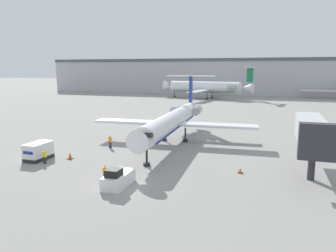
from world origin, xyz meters
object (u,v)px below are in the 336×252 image
(traffic_cone_left, at_px, (70,156))
(airplane_parked_far_left, at_px, (207,87))
(luggage_cart, at_px, (38,151))
(worker_near_tug, at_px, (105,173))
(pushback_tug, at_px, (118,179))
(worker_by_wing, at_px, (110,141))
(airplane_main, at_px, (173,120))
(traffic_cone_right, at_px, (240,170))
(worker_on_apron, at_px, (45,156))
(jet_bridge, at_px, (311,132))

(traffic_cone_left, xyz_separation_m, airplane_parked_far_left, (-0.52, 87.53, 3.84))
(luggage_cart, height_order, worker_near_tug, luggage_cart)
(worker_near_tug, relative_size, traffic_cone_left, 2.16)
(airplane_parked_far_left, bearing_deg, pushback_tug, -83.63)
(worker_by_wing, bearing_deg, airplane_parked_far_left, 91.83)
(airplane_parked_far_left, bearing_deg, worker_near_tug, -84.58)
(luggage_cart, bearing_deg, traffic_cone_left, 22.98)
(airplane_main, distance_m, airplane_parked_far_left, 75.36)
(worker_by_wing, height_order, airplane_parked_far_left, airplane_parked_far_left)
(luggage_cart, relative_size, airplane_parked_far_left, 0.10)
(traffic_cone_left, bearing_deg, airplane_parked_far_left, 90.34)
(worker_near_tug, height_order, traffic_cone_right, worker_near_tug)
(airplane_main, height_order, airplane_parked_far_left, airplane_parked_far_left)
(traffic_cone_right, relative_size, airplane_parked_far_left, 0.02)
(traffic_cone_right, bearing_deg, pushback_tug, -144.25)
(traffic_cone_left, relative_size, traffic_cone_right, 1.34)
(luggage_cart, relative_size, traffic_cone_right, 5.75)
(airplane_main, distance_m, pushback_tug, 19.81)
(worker_by_wing, bearing_deg, worker_on_apron, -111.46)
(worker_near_tug, bearing_deg, airplane_parked_far_left, 95.42)
(traffic_cone_left, distance_m, airplane_parked_far_left, 87.61)
(airplane_main, distance_m, worker_on_apron, 19.23)
(luggage_cart, xyz_separation_m, worker_near_tug, (11.84, -4.86, -0.11))
(worker_by_wing, bearing_deg, traffic_cone_left, -107.25)
(airplane_parked_far_left, height_order, jet_bridge, airplane_parked_far_left)
(luggage_cart, height_order, worker_on_apron, luggage_cart)
(worker_near_tug, distance_m, jet_bridge, 21.70)
(pushback_tug, xyz_separation_m, traffic_cone_right, (10.64, 7.66, -0.44))
(pushback_tug, relative_size, traffic_cone_left, 4.85)
(traffic_cone_right, bearing_deg, traffic_cone_left, -177.58)
(pushback_tug, bearing_deg, traffic_cone_left, 145.87)
(airplane_parked_far_left, xyz_separation_m, jet_bridge, (28.12, -84.39, 0.21))
(worker_on_apron, height_order, jet_bridge, jet_bridge)
(airplane_main, relative_size, airplane_parked_far_left, 0.87)
(pushback_tug, distance_m, jet_bridge, 20.53)
(airplane_main, xyz_separation_m, traffic_cone_left, (-9.45, -12.83, -3.08))
(airplane_main, relative_size, pushback_tug, 7.51)
(luggage_cart, height_order, traffic_cone_right, luggage_cart)
(luggage_cart, height_order, jet_bridge, jet_bridge)
(airplane_main, height_order, traffic_cone_right, airplane_main)
(worker_by_wing, bearing_deg, airplane_main, 39.98)
(luggage_cart, bearing_deg, pushback_tug, -21.54)
(worker_near_tug, bearing_deg, worker_on_apron, 159.98)
(luggage_cart, distance_m, worker_near_tug, 12.80)
(airplane_main, bearing_deg, traffic_cone_right, -46.90)
(traffic_cone_left, bearing_deg, airplane_main, 53.62)
(worker_on_apron, relative_size, traffic_cone_right, 2.73)
(jet_bridge, bearing_deg, pushback_tug, -150.58)
(pushback_tug, bearing_deg, worker_by_wing, 120.64)
(worker_by_wing, xyz_separation_m, traffic_cone_right, (18.58, -5.76, -0.65))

